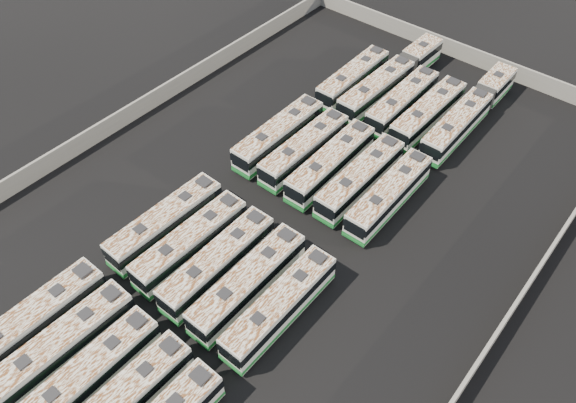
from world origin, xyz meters
The scene contains 20 objects.
ground centered at (0.00, 0.00, 0.00)m, with size 140.00×140.00×0.00m, color black.
perimeter_wall centered at (0.00, 0.00, 1.10)m, with size 45.20×73.20×2.20m.
bus_front_far_left centered at (-6.33, -22.11, 1.79)m, with size 2.74×12.46×3.51m.
bus_front_left centered at (-2.85, -21.93, 1.77)m, with size 2.88×12.34×3.46m.
bus_front_center centered at (0.72, -22.10, 1.73)m, with size 2.54×12.00×3.38m.
bus_midfront_far_left centered at (-6.24, -8.28, 1.74)m, with size 2.82×12.16×3.41m.
bus_midfront_left centered at (-2.76, -8.42, 1.72)m, with size 2.74×12.01×3.37m.
bus_midfront_center centered at (0.71, -8.47, 1.75)m, with size 2.72×12.16×3.42m.
bus_midfront_right centered at (4.15, -8.37, 1.77)m, with size 2.68×12.28×3.46m.
bus_midfront_far_right centered at (7.67, -8.40, 1.72)m, with size 2.59×11.98×3.37m.
bus_midback_far_left centered at (-6.29, 7.88, 1.77)m, with size 2.64×12.30×3.47m.
bus_midback_left centered at (-2.76, 7.88, 1.74)m, with size 2.60×12.07×3.40m.
bus_midback_center centered at (0.66, 7.87, 1.76)m, with size 2.81×12.29×3.45m.
bus_midback_right centered at (4.22, 7.99, 1.74)m, with size 2.57×12.08×3.40m.
bus_midback_far_right centered at (7.64, 7.90, 1.72)m, with size 2.67×11.97×3.36m.
bus_back_far_left centered at (-6.29, 21.64, 1.71)m, with size 2.71×11.94×3.35m.
bus_back_left centered at (-2.75, 24.71, 1.75)m, with size 2.98×18.97×3.43m.
bus_back_center centered at (0.73, 21.46, 1.73)m, with size 2.70×12.06×3.39m.
bus_back_right centered at (4.10, 21.43, 1.76)m, with size 2.77×12.24×3.44m.
bus_back_far_right centered at (7.57, 24.73, 1.73)m, with size 2.76×18.67×3.38m.
Camera 1 is at (24.12, -27.16, 40.66)m, focal length 35.00 mm.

